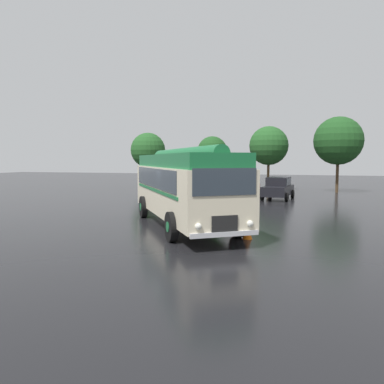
{
  "coord_description": "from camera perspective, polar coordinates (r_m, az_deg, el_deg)",
  "views": [
    {
      "loc": [
        4.77,
        -15.44,
        2.98
      ],
      "look_at": [
        -0.33,
        2.03,
        1.4
      ],
      "focal_mm": 35.0,
      "sensor_mm": 36.0,
      "label": 1
    }
  ],
  "objects": [
    {
      "name": "ground_plane",
      "position": [
        16.43,
        -0.88,
        -5.49
      ],
      "size": [
        120.0,
        120.0,
        0.0
      ],
      "primitive_type": "plane",
      "color": "black"
    },
    {
      "name": "car_near_left",
      "position": [
        30.35,
        2.85,
        0.93
      ],
      "size": [
        1.99,
        4.22,
        1.66
      ],
      "color": "black",
      "rests_on": "ground"
    },
    {
      "name": "traffic_cone",
      "position": [
        14.29,
        8.44,
        -6.01
      ],
      "size": [
        0.36,
        0.36,
        0.55
      ],
      "primitive_type": "cone",
      "color": "orange",
      "rests_on": "ground"
    },
    {
      "name": "car_mid_left",
      "position": [
        29.6,
        7.93,
        0.78
      ],
      "size": [
        2.28,
        4.35,
        1.66
      ],
      "color": "maroon",
      "rests_on": "ground"
    },
    {
      "name": "tree_right_of_centre",
      "position": [
        36.29,
        21.37,
        7.41
      ],
      "size": [
        4.32,
        4.32,
        6.82
      ],
      "color": "#4C3823",
      "rests_on": "ground"
    },
    {
      "name": "car_mid_right",
      "position": [
        28.9,
        12.99,
        0.6
      ],
      "size": [
        2.38,
        4.39,
        1.66
      ],
      "color": "black",
      "rests_on": "ground"
    },
    {
      "name": "tree_far_left",
      "position": [
        39.03,
        -6.8,
        6.39
      ],
      "size": [
        3.56,
        3.56,
        5.73
      ],
      "color": "#4C3823",
      "rests_on": "ground"
    },
    {
      "name": "tree_left_of_centre",
      "position": [
        38.16,
        3.23,
        6.24
      ],
      "size": [
        3.02,
        3.02,
        5.34
      ],
      "color": "#4C3823",
      "rests_on": "ground"
    },
    {
      "name": "tree_centre",
      "position": [
        36.96,
        11.47,
        7.02
      ],
      "size": [
        3.74,
        3.74,
        6.18
      ],
      "color": "#4C3823",
      "rests_on": "ground"
    },
    {
      "name": "vintage_bus",
      "position": [
        16.78,
        -1.42,
        1.25
      ],
      "size": [
        7.59,
        9.76,
        3.49
      ],
      "color": "beige",
      "rests_on": "ground"
    }
  ]
}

